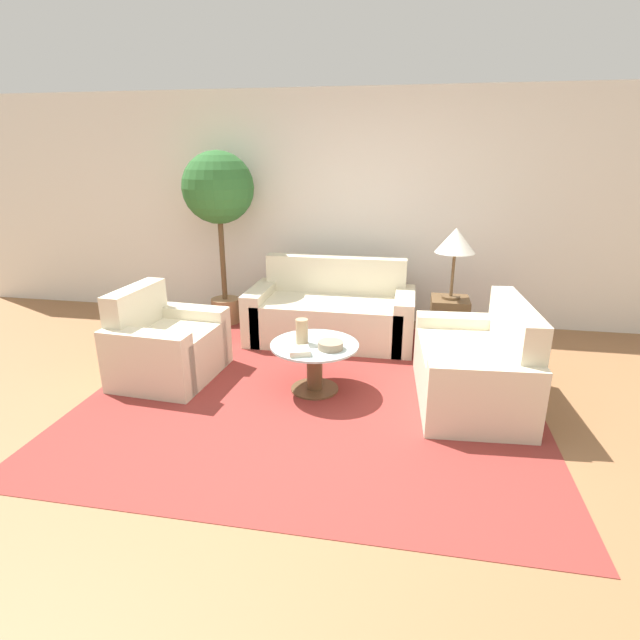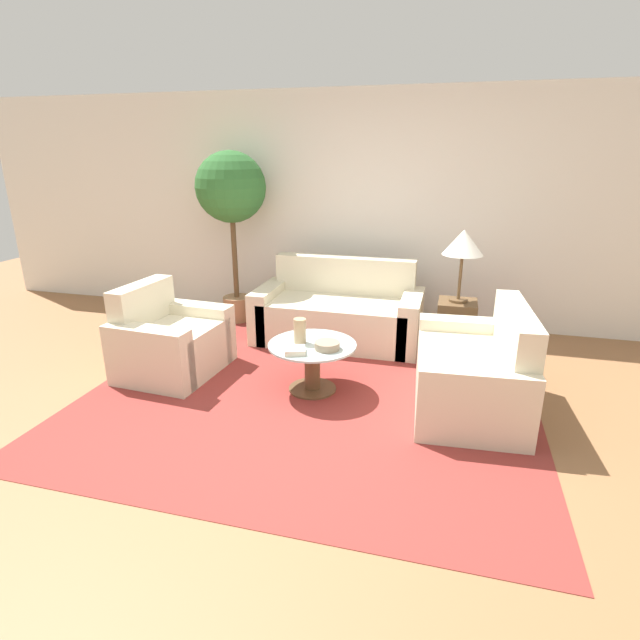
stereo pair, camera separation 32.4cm
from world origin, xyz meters
TOP-DOWN VIEW (x-y plane):
  - ground_plane at (0.00, 0.00)m, footprint 14.00×14.00m
  - wall_back at (0.00, 2.83)m, footprint 10.00×0.06m
  - rug at (-0.04, 0.79)m, footprint 3.65×3.39m
  - sofa_main at (-0.10, 2.06)m, footprint 1.74×0.84m
  - armchair at (-1.43, 0.83)m, footprint 0.84×0.98m
  - loveseat at (1.29, 0.85)m, footprint 0.89×1.34m
  - coffee_table at (-0.04, 0.79)m, footprint 0.74×0.74m
  - side_table at (1.11, 1.89)m, footprint 0.37×0.37m
  - table_lamp at (1.11, 1.89)m, footprint 0.38×0.38m
  - potted_plant at (-1.43, 2.35)m, footprint 0.79×0.79m
  - vase at (-0.15, 0.79)m, footprint 0.10×0.10m
  - bowl at (0.10, 0.71)m, footprint 0.21×0.21m
  - book_stack at (-0.12, 0.56)m, footprint 0.21×0.20m

SIDE VIEW (x-z plane):
  - ground_plane at x=0.00m, z-range 0.00..0.00m
  - rug at x=-0.04m, z-range 0.00..0.01m
  - coffee_table at x=-0.04m, z-range 0.06..0.49m
  - armchair at x=-1.43m, z-range -0.13..0.69m
  - loveseat at x=1.29m, z-range -0.14..0.70m
  - side_table at x=1.11m, z-range 0.00..0.56m
  - sofa_main at x=-0.10m, z-range -0.14..0.71m
  - book_stack at x=-0.12m, z-range 0.42..0.47m
  - bowl at x=0.10m, z-range 0.42..0.49m
  - vase at x=-0.15m, z-range 0.42..0.63m
  - table_lamp at x=1.11m, z-range 0.78..1.47m
  - wall_back at x=0.00m, z-range 0.00..2.60m
  - potted_plant at x=-1.43m, z-range 0.49..2.45m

